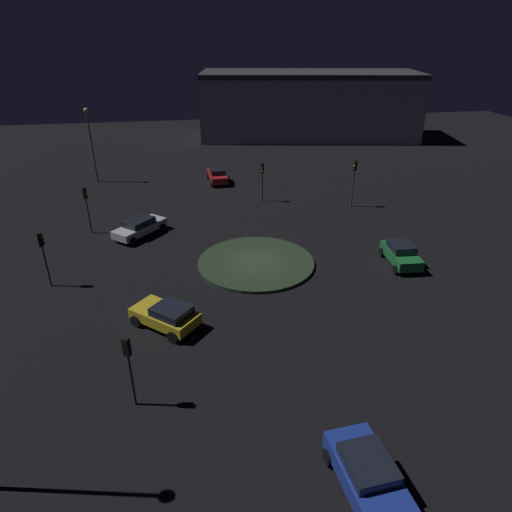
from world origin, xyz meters
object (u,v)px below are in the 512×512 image
(traffic_light_north, at_px, (262,174))
(traffic_light_west, at_px, (43,249))
(car_silver, at_px, (140,227))
(store_building, at_px, (309,105))
(traffic_light_northwest, at_px, (86,201))
(traffic_light_southwest, at_px, (129,358))
(car_red, at_px, (217,175))
(car_yellow, at_px, (166,315))
(streetlamp_northwest, at_px, (90,135))
(car_blue, at_px, (370,479))
(car_green, at_px, (401,254))
(traffic_light_northeast, at_px, (354,174))

(traffic_light_north, height_order, traffic_light_west, traffic_light_west)
(car_silver, relative_size, store_building, 0.14)
(traffic_light_northwest, relative_size, traffic_light_southwest, 1.05)
(car_red, xyz_separation_m, traffic_light_northwest, (-11.57, -11.97, 2.02))
(traffic_light_north, height_order, traffic_light_northwest, traffic_light_northwest)
(traffic_light_northwest, xyz_separation_m, traffic_light_southwest, (4.99, -20.14, -0.13))
(car_yellow, bearing_deg, store_building, -72.81)
(traffic_light_west, relative_size, streetlamp_northwest, 0.49)
(car_blue, relative_size, traffic_light_west, 1.21)
(car_red, height_order, traffic_light_southwest, traffic_light_southwest)
(car_yellow, xyz_separation_m, store_building, (21.03, 46.75, 3.96))
(traffic_light_west, bearing_deg, streetlamp_northwest, 87.29)
(car_green, bearing_deg, traffic_light_west, -88.89)
(car_blue, distance_m, car_silver, 26.79)
(car_green, height_order, traffic_light_north, traffic_light_north)
(store_building, bearing_deg, car_blue, 86.84)
(traffic_light_west, bearing_deg, car_red, 54.38)
(car_blue, height_order, store_building, store_building)
(traffic_light_northwest, bearing_deg, car_yellow, -34.98)
(car_red, height_order, car_silver, car_red)
(traffic_light_southwest, distance_m, store_building, 57.15)
(traffic_light_north, relative_size, traffic_light_northwest, 0.97)
(car_silver, relative_size, car_yellow, 1.10)
(car_green, bearing_deg, streetlamp_northwest, -130.83)
(car_blue, height_order, car_silver, car_blue)
(car_green, xyz_separation_m, store_building, (4.44, 41.75, 3.92))
(traffic_light_north, relative_size, store_building, 0.11)
(traffic_light_northwest, bearing_deg, car_green, 8.97)
(traffic_light_north, bearing_deg, car_silver, -48.88)
(traffic_light_northeast, bearing_deg, car_green, 44.62)
(car_green, relative_size, traffic_light_northwest, 1.00)
(car_silver, bearing_deg, store_building, 7.13)
(car_blue, xyz_separation_m, traffic_light_north, (1.60, 31.25, 1.94))
(car_silver, xyz_separation_m, streetlamp_northwest, (-5.61, 15.50, 4.35))
(traffic_light_southwest, distance_m, traffic_light_west, 13.28)
(store_building, bearing_deg, traffic_light_southwest, 76.86)
(car_silver, bearing_deg, car_red, 12.05)
(store_building, bearing_deg, traffic_light_northwest, 59.74)
(car_yellow, xyz_separation_m, traffic_light_northeast, (17.16, 16.72, 2.37))
(car_blue, bearing_deg, traffic_light_southwest, -128.91)
(car_blue, distance_m, car_green, 19.08)
(car_green, xyz_separation_m, traffic_light_northeast, (0.57, 11.72, 2.34))
(traffic_light_north, xyz_separation_m, traffic_light_southwest, (-10.38, -25.31, -0.05))
(car_blue, height_order, traffic_light_southwest, traffic_light_southwest)
(car_yellow, bearing_deg, traffic_light_northwest, -24.70)
(car_green, distance_m, traffic_light_northwest, 24.85)
(traffic_light_northwest, xyz_separation_m, streetlamp_northwest, (-1.58, 14.38, 2.31))
(traffic_light_southwest, bearing_deg, car_red, 19.84)
(car_silver, distance_m, traffic_light_southwest, 19.14)
(traffic_light_northwest, relative_size, store_building, 0.12)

